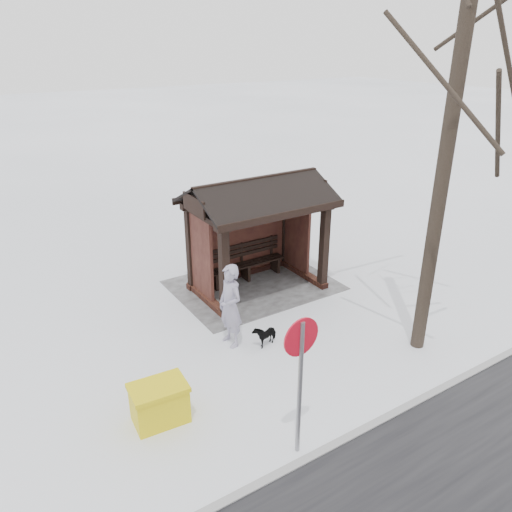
{
  "coord_description": "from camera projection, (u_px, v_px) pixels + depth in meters",
  "views": [
    {
      "loc": [
        6.52,
        10.15,
        6.22
      ],
      "look_at": [
        0.56,
        0.8,
        1.38
      ],
      "focal_mm": 35.0,
      "sensor_mm": 36.0,
      "label": 1
    }
  ],
  "objects": [
    {
      "name": "trampled_patch",
      "position": [
        254.0,
        285.0,
        13.69
      ],
      "size": [
        4.2,
        3.2,
        0.02
      ],
      "primitive_type": "cube",
      "color": "gray",
      "rests_on": "ground"
    },
    {
      "name": "pedestrian",
      "position": [
        230.0,
        306.0,
        10.72
      ],
      "size": [
        0.49,
        0.72,
        1.89
      ],
      "primitive_type": "imported",
      "rotation": [
        0.0,
        0.0,
        1.63
      ],
      "color": "#918BA3",
      "rests_on": "ground"
    },
    {
      "name": "dog",
      "position": [
        265.0,
        334.0,
        10.98
      ],
      "size": [
        0.64,
        0.42,
        0.5
      ],
      "primitive_type": "imported",
      "rotation": [
        0.0,
        0.0,
        1.84
      ],
      "color": "black",
      "rests_on": "ground"
    },
    {
      "name": "tree_near",
      "position": [
        463.0,
        43.0,
        8.57
      ],
      "size": [
        3.42,
        3.42,
        9.03
      ],
      "color": "black",
      "rests_on": "ground"
    },
    {
      "name": "bus_shelter",
      "position": [
        254.0,
        211.0,
        12.8
      ],
      "size": [
        3.6,
        2.4,
        3.09
      ],
      "color": "#3C1B15",
      "rests_on": "ground"
    },
    {
      "name": "kerb",
      "position": [
        417.0,
        402.0,
        9.29
      ],
      "size": [
        120.0,
        0.15,
        0.06
      ],
      "primitive_type": "cube",
      "color": "gray",
      "rests_on": "ground"
    },
    {
      "name": "road_sign",
      "position": [
        300.0,
        359.0,
        7.51
      ],
      "size": [
        0.64,
        0.1,
        2.49
      ],
      "rotation": [
        0.0,
        0.0,
        0.04
      ],
      "color": "gray",
      "rests_on": "ground"
    },
    {
      "name": "ground",
      "position": [
        258.0,
        288.0,
        13.54
      ],
      "size": [
        120.0,
        120.0,
        0.0
      ],
      "primitive_type": "plane",
      "color": "white",
      "rests_on": "ground"
    },
    {
      "name": "grit_bin",
      "position": [
        159.0,
        403.0,
        8.71
      ],
      "size": [
        1.02,
        0.74,
        0.75
      ],
      "rotation": [
        0.0,
        0.0,
        -0.07
      ],
      "color": "#D8C10C",
      "rests_on": "ground"
    }
  ]
}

